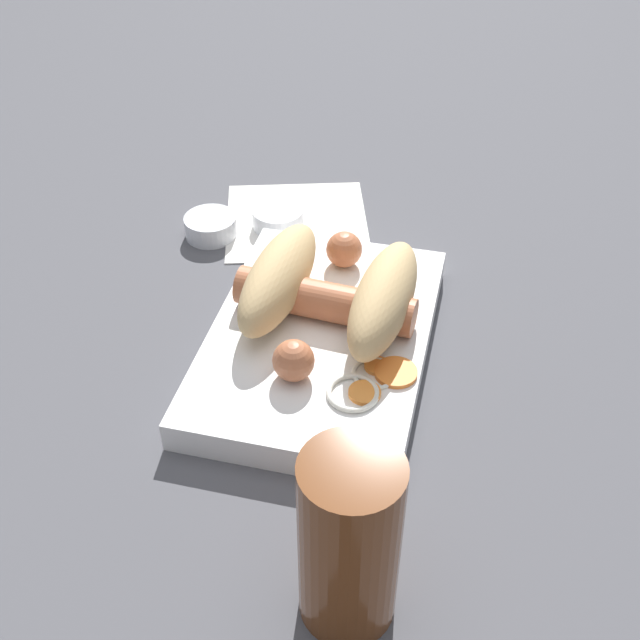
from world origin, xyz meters
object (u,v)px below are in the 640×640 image
Objects in this scene: sausage at (324,301)px; condiment_cup_far at (211,227)px; condiment_cup_near at (278,219)px; food_tray at (320,341)px; bread_roll at (330,288)px; drink_glass at (349,542)px.

sausage is 3.52× the size of condiment_cup_far.
condiment_cup_near and condiment_cup_far have the same top height.
condiment_cup_near is 0.07m from condiment_cup_far.
sausage is (-0.02, -0.00, 0.03)m from food_tray.
food_tray reaches higher than condiment_cup_far.
sausage is 0.21m from condiment_cup_far.
bread_roll reaches higher than condiment_cup_near.
food_tray is at bearing -9.99° from bread_roll.
drink_glass is (0.23, 0.07, 0.06)m from food_tray.
sausage reaches higher than food_tray.
bread_roll is 0.85× the size of sausage.
sausage is 0.19m from condiment_cup_near.
condiment_cup_far is at bearing -149.15° from drink_glass.
sausage is at bearing -163.25° from drink_glass.
drink_glass is (0.25, 0.08, 0.02)m from sausage.
condiment_cup_near is 1.00× the size of condiment_cup_far.
food_tray is 0.04m from sausage.
drink_glass reaches higher than condiment_cup_near.
bread_roll is 0.21m from condiment_cup_far.
drink_glass is (0.26, 0.07, 0.01)m from bread_roll.
bread_roll is at bearing 50.86° from condiment_cup_far.
bread_roll reaches higher than sausage.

